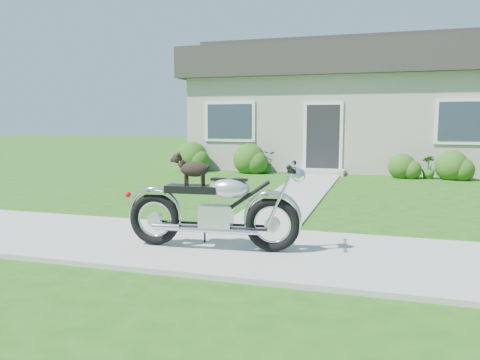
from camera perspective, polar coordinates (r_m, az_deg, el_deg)
name	(u,v)px	position (r m, az deg, el deg)	size (l,w,h in m)	color
ground	(356,259)	(5.73, 13.95, -9.31)	(80.00, 80.00, 0.00)	#235114
sidewalk	(356,257)	(5.72, 13.96, -9.12)	(24.00, 2.20, 0.04)	#9E9B93
walkway	(300,191)	(10.75, 7.38, -1.38)	(1.20, 8.00, 0.03)	#9E9B93
house	(376,106)	(17.50, 16.27, 8.71)	(12.60, 7.03, 4.50)	#A8A498
shrub_row	(347,162)	(14.08, 12.86, 2.14)	(11.19, 1.03, 1.03)	#2A5416
potted_plant_left	(266,162)	(14.51, 3.20, 2.19)	(0.62, 0.54, 0.69)	#155218
potted_plant_right	(429,167)	(14.16, 22.01, 1.47)	(0.36, 0.36, 0.65)	#306F1E
motorcycle_with_dog	(215,208)	(5.75, -3.05, -3.39)	(2.22, 0.60, 1.17)	black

